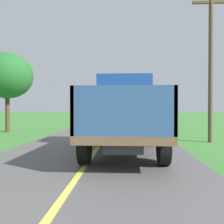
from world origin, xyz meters
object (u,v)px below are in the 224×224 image
utility_pole_roadside (211,63)px  roadside_tree_near_left (7,76)px  banana_truck_far (120,109)px  banana_truck_near (125,111)px

utility_pole_roadside → roadside_tree_near_left: utility_pole_roadside is taller
utility_pole_roadside → banana_truck_far: bearing=109.0°
banana_truck_far → utility_pole_roadside: size_ratio=0.85×
banana_truck_far → roadside_tree_near_left: 11.60m
utility_pole_roadside → roadside_tree_near_left: bearing=160.3°
banana_truck_near → banana_truck_far: 15.50m
roadside_tree_near_left → banana_truck_far: bearing=50.1°
banana_truck_near → roadside_tree_near_left: roadside_tree_near_left is taller
banana_truck_far → roadside_tree_near_left: (-7.30, -8.73, 2.24)m
banana_truck_near → banana_truck_far: bearing=91.8°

